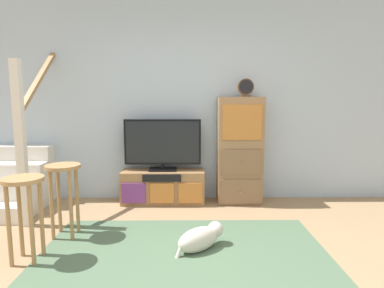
{
  "coord_description": "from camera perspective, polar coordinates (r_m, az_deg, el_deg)",
  "views": [
    {
      "loc": [
        0.04,
        -2.13,
        1.41
      ],
      "look_at": [
        0.08,
        1.65,
        0.87
      ],
      "focal_mm": 31.14,
      "sensor_mm": 36.0,
      "label": 1
    }
  ],
  "objects": [
    {
      "name": "television",
      "position": [
        4.4,
        -5.06,
        0.09
      ],
      "size": [
        1.01,
        0.22,
        0.68
      ],
      "color": "black",
      "rests_on": "media_console"
    },
    {
      "name": "side_cabinet",
      "position": [
        4.44,
        8.16,
        -1.13
      ],
      "size": [
        0.58,
        0.38,
        1.41
      ],
      "color": "#93704C",
      "rests_on": "ground_plane"
    },
    {
      "name": "dog",
      "position": [
        3.19,
        1.52,
        -15.8
      ],
      "size": [
        0.48,
        0.43,
        0.23
      ],
      "color": "beige",
      "rests_on": "ground_plane"
    },
    {
      "name": "media_console",
      "position": [
        4.5,
        -4.99,
        -7.29
      ],
      "size": [
        1.1,
        0.38,
        0.44
      ],
      "color": "#997047",
      "rests_on": "ground_plane"
    },
    {
      "name": "bar_stool_near",
      "position": [
        3.18,
        -26.83,
        -8.52
      ],
      "size": [
        0.34,
        0.34,
        0.74
      ],
      "color": "#A37A4C",
      "rests_on": "ground_plane"
    },
    {
      "name": "bar_stool_far",
      "position": [
        3.57,
        -21.11,
        -6.39
      ],
      "size": [
        0.34,
        0.34,
        0.74
      ],
      "color": "#A37A4C",
      "rests_on": "ground_plane"
    },
    {
      "name": "desk_clock",
      "position": [
        4.38,
        9.2,
        9.51
      ],
      "size": [
        0.21,
        0.08,
        0.23
      ],
      "color": "#4C3823",
      "rests_on": "side_cabinet"
    },
    {
      "name": "area_rug",
      "position": [
        3.07,
        -1.41,
        -19.07
      ],
      "size": [
        2.6,
        1.8,
        0.01
      ],
      "primitive_type": "cube",
      "color": "#4C664C",
      "rests_on": "ground_plane"
    },
    {
      "name": "staircase",
      "position": [
        5.01,
        -27.75,
        -4.83
      ],
      "size": [
        1.0,
        1.36,
        2.2
      ],
      "color": "silver",
      "rests_on": "ground_plane"
    },
    {
      "name": "back_wall",
      "position": [
        4.59,
        -1.14,
        7.36
      ],
      "size": [
        6.4,
        0.12,
        2.7
      ],
      "primitive_type": "cube",
      "color": "#A8BCD1",
      "rests_on": "ground_plane"
    }
  ]
}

